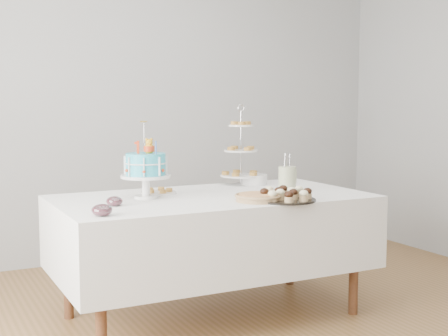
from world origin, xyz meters
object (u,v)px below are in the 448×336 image
table (212,232)px  utensil_pitcher (287,178)px  tiered_stand (241,151)px  jam_bowl_a (102,210)px  birthday_cake (146,177)px  jam_bowl_b (114,201)px  plate_stack (254,180)px  cupcake_tray (286,194)px  pastry_plate (159,191)px  pie (258,197)px

table → utensil_pitcher: bearing=-8.7°
utensil_pitcher → table: bearing=-176.7°
tiered_stand → jam_bowl_a: 1.46m
birthday_cake → jam_bowl_b: birthday_cake is taller
plate_stack → utensil_pitcher: 0.42m
tiered_stand → utensil_pitcher: size_ratio=2.23×
tiered_stand → plate_stack: (0.08, -0.06, -0.20)m
cupcake_tray → jam_bowl_a: bearing=179.8°
birthday_cake → tiered_stand: size_ratio=0.82×
plate_stack → jam_bowl_b: bearing=-158.9°
table → birthday_cake: birthday_cake is taller
pastry_plate → tiered_stand: bearing=13.8°
pastry_plate → utensil_pitcher: (0.76, -0.31, 0.07)m
tiered_stand → jam_bowl_a: tiered_stand is taller
cupcake_tray → pastry_plate: (-0.56, 0.61, -0.02)m
table → tiered_stand: bearing=43.6°
pastry_plate → jam_bowl_b: (-0.39, -0.33, 0.01)m
pie → jam_bowl_b: jam_bowl_b is taller
jam_bowl_b → table: bearing=8.7°
tiered_stand → pastry_plate: bearing=-166.2°
birthday_cake → pie: bearing=-11.5°
birthday_cake → pastry_plate: (0.14, 0.15, -0.11)m
cupcake_tray → pie: (-0.15, 0.06, -0.01)m
jam_bowl_b → jam_bowl_a: bearing=-118.6°
tiered_stand → plate_stack: bearing=-35.9°
pastry_plate → utensil_pitcher: 0.83m
jam_bowl_a → plate_stack: bearing=28.9°
cupcake_tray → plate_stack: cupcake_tray is taller
birthday_cake → jam_bowl_a: size_ratio=4.39×
birthday_cake → jam_bowl_a: bearing=-106.6°
table → tiered_stand: tiered_stand is taller
table → birthday_cake: 0.54m
tiered_stand → utensil_pitcher: 0.50m
cupcake_tray → tiered_stand: (0.12, 0.78, 0.20)m
tiered_stand → pastry_plate: size_ratio=2.50×
cupcake_tray → jam_bowl_a: size_ratio=3.32×
birthday_cake → tiered_stand: 0.89m
table → cupcake_tray: size_ratio=5.45×
table → jam_bowl_a: bearing=-155.1°
pie → utensil_pitcher: size_ratio=1.11×
birthday_cake → jam_bowl_b: size_ratio=5.02×
table → birthday_cake: size_ratio=4.13×
table → jam_bowl_a: (-0.80, -0.37, 0.26)m
jam_bowl_a → jam_bowl_b: 0.31m
pie → jam_bowl_a: size_ratio=2.65×
cupcake_tray → pie: bearing=157.2°
utensil_pitcher → pastry_plate: bearing=169.9°
pie → pastry_plate: size_ratio=1.24×
cupcake_tray → jam_bowl_b: size_ratio=3.80×
jam_bowl_b → utensil_pitcher: 1.16m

